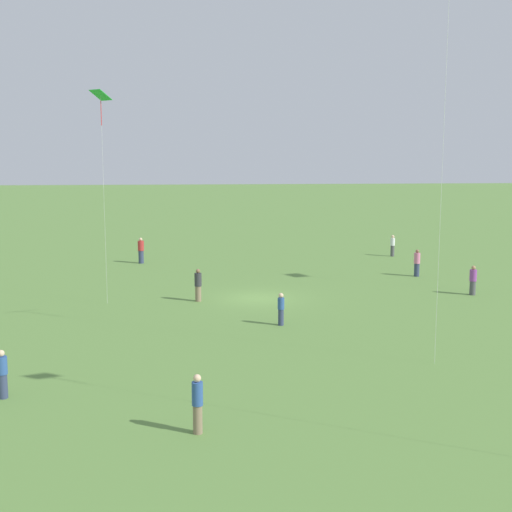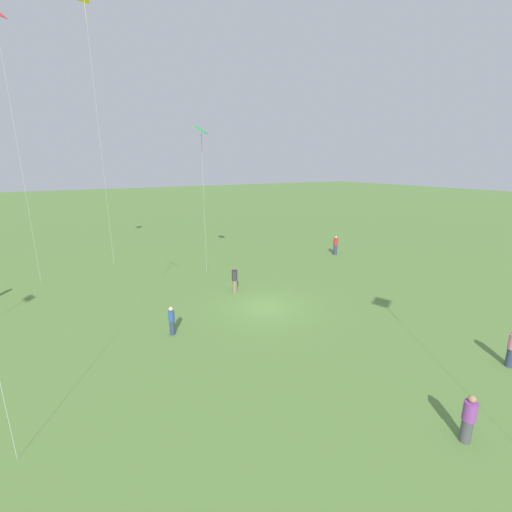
% 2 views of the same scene
% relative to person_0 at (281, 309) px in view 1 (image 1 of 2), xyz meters
% --- Properties ---
extents(ground_plane, '(240.00, 240.00, 0.00)m').
position_rel_person_0_xyz_m(ground_plane, '(-6.19, -0.57, -0.81)').
color(ground_plane, '#5B843D').
extents(person_0, '(0.42, 0.42, 1.60)m').
position_rel_person_0_xyz_m(person_0, '(0.00, 0.00, 0.00)').
color(person_0, '#333D5B').
rests_on(person_0, ground_plane).
extents(person_1, '(0.52, 0.52, 1.73)m').
position_rel_person_0_xyz_m(person_1, '(-6.19, 11.96, 0.04)').
color(person_1, '#4C4C51').
rests_on(person_1, ground_plane).
extents(person_2, '(0.49, 0.49, 1.68)m').
position_rel_person_0_xyz_m(person_2, '(-20.93, 11.19, 0.04)').
color(person_2, '#4C4C51').
rests_on(person_2, ground_plane).
extents(person_3, '(0.40, 0.40, 1.86)m').
position_rel_person_0_xyz_m(person_3, '(12.86, -3.99, 0.14)').
color(person_3, '#847056').
rests_on(person_3, ground_plane).
extents(person_4, '(0.52, 0.52, 1.91)m').
position_rel_person_0_xyz_m(person_4, '(-19.08, -8.26, 0.13)').
color(person_4, '#333D5B').
rests_on(person_4, ground_plane).
extents(person_5, '(0.47, 0.47, 1.72)m').
position_rel_person_0_xyz_m(person_5, '(9.27, -10.71, 0.04)').
color(person_5, '#333D5B').
rests_on(person_5, ground_plane).
extents(person_6, '(0.58, 0.58, 1.81)m').
position_rel_person_0_xyz_m(person_6, '(-12.27, 10.49, 0.09)').
color(person_6, '#333D5B').
rests_on(person_6, ground_plane).
extents(person_7, '(0.55, 0.55, 1.84)m').
position_rel_person_0_xyz_m(person_7, '(-5.72, -4.01, 0.10)').
color(person_7, '#847056').
rests_on(person_7, ground_plane).
extents(kite_1, '(1.26, 1.26, 11.55)m').
position_rel_person_0_xyz_m(kite_1, '(-5.60, -9.04, 10.05)').
color(kite_1, green).
rests_on(kite_1, ground_plane).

